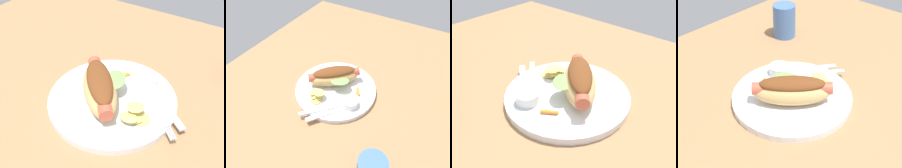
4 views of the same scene
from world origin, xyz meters
The scene contains 8 objects.
ground_plane centered at (0.00, 0.00, -0.90)cm, with size 120.00×90.00×1.80cm, color #9E754C.
plate centered at (0.86, 0.70, 0.80)cm, with size 27.25×27.25×1.60cm, color white.
hot_dog centered at (2.77, 2.41, 4.90)cm, with size 16.22×16.92×6.19cm.
sauce_ramekin centered at (-3.27, -7.09, 2.74)cm, with size 4.96×4.96×2.28cm, color white.
fork centered at (-8.82, -1.03, 1.80)cm, with size 11.84×11.54×0.40cm.
knife centered at (-9.17, -3.20, 1.78)cm, with size 15.25×1.40×0.36cm, color silver.
chips_pile centered at (-6.17, 3.77, 2.75)cm, with size 6.59×5.99×2.99cm.
carrot_garnish centered at (2.80, -6.67, 1.96)cm, with size 3.31×2.58×0.78cm.
Camera 1 is at (-21.67, 36.86, 41.70)cm, focal length 44.17 mm.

